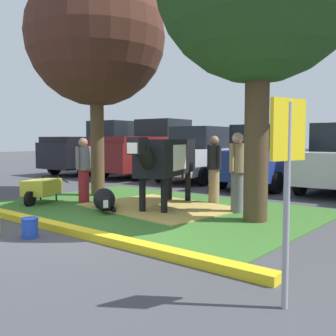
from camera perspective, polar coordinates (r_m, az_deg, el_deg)
name	(u,v)px	position (r m, az deg, el deg)	size (l,w,h in m)	color
ground_plane	(73,230)	(7.10, -13.57, -8.70)	(80.00, 80.00, 0.00)	#424247
grass_island	(151,208)	(8.95, -2.47, -5.83)	(7.18, 4.89, 0.02)	#386B28
curb_yellow	(52,225)	(7.26, -16.43, -7.98)	(8.38, 0.24, 0.12)	yellow
hay_bedding	(160,207)	(9.00, -1.22, -5.67)	(3.20, 2.40, 0.04)	tan
shade_tree_left	(96,37)	(11.31, -10.38, 18.17)	(3.74, 3.74, 6.20)	brown
cow_holstein	(165,158)	(8.90, -0.38, 1.50)	(1.49, 3.03, 1.61)	black
calf_lying	(104,200)	(8.80, -9.18, -4.54)	(1.22, 1.08, 0.48)	black
person_handler	(84,168)	(9.81, -12.12, -0.05)	(0.34, 0.52, 1.60)	maroon
person_visitor_near	(214,167)	(9.57, 6.69, 0.08)	(0.49, 0.34, 1.65)	#9E7F5B
person_visitor_far	(237,170)	(8.41, 9.99, -0.28)	(0.34, 0.53, 1.71)	slate
wheelbarrow	(41,188)	(10.08, -17.89, -2.74)	(1.08, 1.56, 0.63)	gold
parking_sign	(288,162)	(3.73, 16.90, 0.88)	(0.16, 0.43, 1.94)	#99999E
bucket_blue	(30,227)	(6.73, -19.35, -8.09)	(0.28, 0.28, 0.32)	blue
pickup_truck_black	(101,149)	(18.56, -9.72, 2.76)	(2.40, 5.48, 2.42)	black
pickup_truck_maroon	(151,150)	(16.78, -2.45, 2.67)	(2.40, 5.48, 2.42)	maroon
sedan_silver	(203,155)	(14.87, 5.07, 1.95)	(2.17, 4.48, 2.02)	silver
sedan_blue	(266,157)	(13.36, 14.05, 1.58)	(2.17, 4.48, 2.02)	navy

